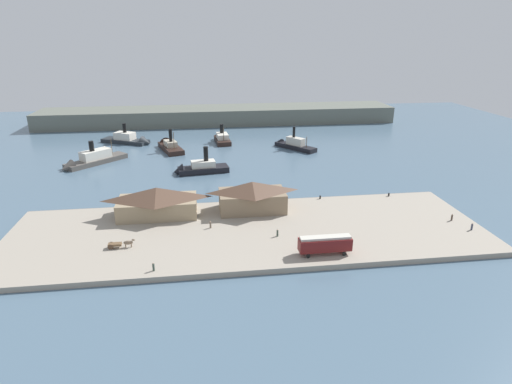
{
  "coord_description": "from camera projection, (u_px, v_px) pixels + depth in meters",
  "views": [
    {
      "loc": [
        -9.99,
        -110.55,
        44.15
      ],
      "look_at": [
        4.74,
        0.45,
        2.0
      ],
      "focal_mm": 29.72,
      "sensor_mm": 36.0,
      "label": 1
    }
  ],
  "objects": [
    {
      "name": "quay_promenade",
      "position": [
        249.0,
        232.0,
        98.73
      ],
      "size": [
        110.0,
        36.0,
        1.2
      ],
      "primitive_type": "cube",
      "color": "#9E9384",
      "rests_on": "ground"
    },
    {
      "name": "ferry_shed_customs_shed",
      "position": [
        157.0,
        201.0,
        105.08
      ],
      "size": [
        19.59,
        9.95,
        7.38
      ],
      "color": "#998466",
      "rests_on": "quay_promenade"
    },
    {
      "name": "pedestrian_by_tram",
      "position": [
        277.0,
        233.0,
        95.13
      ],
      "size": [
        0.43,
        0.43,
        1.74
      ],
      "color": "#3D4C42",
      "rests_on": "quay_promenade"
    },
    {
      "name": "street_tram",
      "position": [
        325.0,
        244.0,
        86.99
      ],
      "size": [
        10.94,
        2.84,
        4.01
      ],
      "color": "maroon",
      "rests_on": "quay_promenade"
    },
    {
      "name": "seawall_edge",
      "position": [
        241.0,
        203.0,
        115.84
      ],
      "size": [
        110.0,
        0.8,
        1.0
      ],
      "primitive_type": "cube",
      "color": "gray",
      "rests_on": "ground"
    },
    {
      "name": "mooring_post_center_west",
      "position": [
        320.0,
        197.0,
        116.85
      ],
      "size": [
        0.44,
        0.44,
        0.9
      ],
      "primitive_type": "cylinder",
      "color": "black",
      "rests_on": "quay_promenade"
    },
    {
      "name": "pedestrian_standing_center",
      "position": [
        210.0,
        225.0,
        99.18
      ],
      "size": [
        0.44,
        0.44,
        1.77
      ],
      "color": "#6B5B4C",
      "rests_on": "quay_promenade"
    },
    {
      "name": "pedestrian_walking_east",
      "position": [
        452.0,
        217.0,
        103.14
      ],
      "size": [
        0.43,
        0.43,
        1.74
      ],
      "color": "#4C3D33",
      "rests_on": "quay_promenade"
    },
    {
      "name": "ferry_near_quay",
      "position": [
        90.0,
        160.0,
        150.43
      ],
      "size": [
        21.49,
        21.29,
        10.23
      ],
      "color": "#514C47",
      "rests_on": "ground"
    },
    {
      "name": "far_headland",
      "position": [
        219.0,
        115.0,
        219.99
      ],
      "size": [
        180.0,
        24.0,
        8.0
      ],
      "primitive_type": "cube",
      "color": "#60665B",
      "rests_on": "ground"
    },
    {
      "name": "ferry_mid_harbor",
      "position": [
        292.0,
        144.0,
        172.24
      ],
      "size": [
        15.86,
        18.69,
        10.21
      ],
      "color": "black",
      "rests_on": "ground"
    },
    {
      "name": "ferry_departing_north",
      "position": [
        222.0,
        138.0,
        182.64
      ],
      "size": [
        6.77,
        16.05,
        9.33
      ],
      "color": "black",
      "rests_on": "ground"
    },
    {
      "name": "ferry_approaching_west",
      "position": [
        131.0,
        140.0,
        179.95
      ],
      "size": [
        22.8,
        15.45,
        10.5
      ],
      "color": "#23282D",
      "rests_on": "ground"
    },
    {
      "name": "ferry_moored_west",
      "position": [
        169.0,
        146.0,
        171.12
      ],
      "size": [
        11.72,
        20.78,
        10.75
      ],
      "color": "black",
      "rests_on": "ground"
    },
    {
      "name": "ferry_approaching_east",
      "position": [
        197.0,
        168.0,
        142.02
      ],
      "size": [
        18.83,
        8.09,
        10.54
      ],
      "color": "black",
      "rests_on": "ground"
    },
    {
      "name": "ground_plane",
      "position": [
        240.0,
        200.0,
        119.35
      ],
      "size": [
        320.0,
        320.0,
        0.0
      ],
      "primitive_type": "plane",
      "color": "slate"
    },
    {
      "name": "horse_cart",
      "position": [
        120.0,
        244.0,
        90.01
      ],
      "size": [
        5.66,
        1.36,
        1.87
      ],
      "color": "brown",
      "rests_on": "quay_promenade"
    },
    {
      "name": "pedestrian_walking_west",
      "position": [
        154.0,
        267.0,
        81.29
      ],
      "size": [
        0.44,
        0.44,
        1.77
      ],
      "color": "#3D4C42",
      "rests_on": "quay_promenade"
    },
    {
      "name": "ferry_shed_west_terminal",
      "position": [
        252.0,
        196.0,
        108.16
      ],
      "size": [
        17.05,
        9.6,
        7.73
      ],
      "color": "#847056",
      "rests_on": "quay_promenade"
    },
    {
      "name": "pedestrian_near_west_shed",
      "position": [
        472.0,
        227.0,
        98.22
      ],
      "size": [
        0.43,
        0.43,
        1.72
      ],
      "color": "#33384C",
      "rests_on": "quay_promenade"
    },
    {
      "name": "mooring_post_west",
      "position": [
        389.0,
        195.0,
        118.7
      ],
      "size": [
        0.44,
        0.44,
        0.9
      ],
      "primitive_type": "cylinder",
      "color": "black",
      "rests_on": "quay_promenade"
    }
  ]
}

